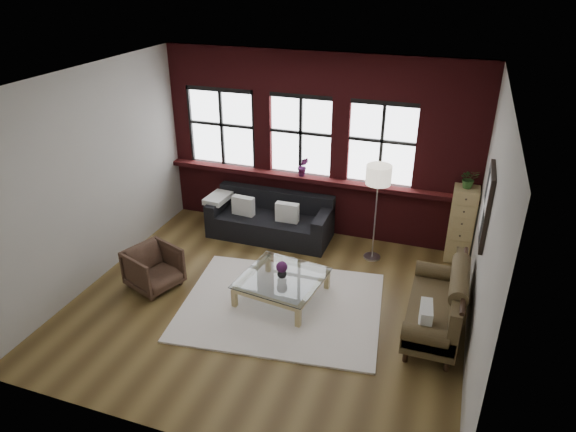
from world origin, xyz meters
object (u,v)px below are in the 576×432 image
(vintage_settee, at_px, (435,302))
(armchair, at_px, (154,268))
(coffee_table, at_px, (282,288))
(vase, at_px, (282,273))
(drawer_chest, at_px, (461,224))
(dark_sofa, at_px, (270,217))
(floor_lamp, at_px, (376,209))

(vintage_settee, distance_m, armchair, 4.09)
(coffee_table, relative_size, vase, 7.91)
(drawer_chest, bearing_deg, dark_sofa, -174.56)
(vintage_settee, distance_m, vase, 2.15)
(dark_sofa, height_order, vase, dark_sofa)
(vintage_settee, bearing_deg, coffee_table, 179.36)
(coffee_table, bearing_deg, armchair, -170.14)
(floor_lamp, bearing_deg, coffee_table, -123.26)
(dark_sofa, height_order, vintage_settee, vintage_settee)
(vintage_settee, relative_size, floor_lamp, 0.94)
(dark_sofa, distance_m, vase, 1.92)
(armchair, height_order, floor_lamp, floor_lamp)
(floor_lamp, bearing_deg, vase, -123.26)
(armchair, xyz_separation_m, coffee_table, (1.94, 0.34, -0.14))
(drawer_chest, relative_size, floor_lamp, 0.71)
(vase, bearing_deg, vintage_settee, -0.64)
(vase, bearing_deg, armchair, -170.14)
(dark_sofa, distance_m, coffee_table, 1.94)
(vintage_settee, distance_m, coffee_table, 2.16)
(armchair, relative_size, vase, 4.95)
(coffee_table, xyz_separation_m, drawer_chest, (2.38, 2.03, 0.46))
(drawer_chest, bearing_deg, vase, -139.42)
(vintage_settee, relative_size, vase, 11.85)
(dark_sofa, relative_size, vase, 15.15)
(vintage_settee, relative_size, armchair, 2.40)
(coffee_table, xyz_separation_m, floor_lamp, (1.04, 1.58, 0.72))
(armchair, relative_size, drawer_chest, 0.55)
(dark_sofa, relative_size, coffee_table, 1.92)
(vase, relative_size, floor_lamp, 0.08)
(dark_sofa, relative_size, vintage_settee, 1.28)
(coffee_table, relative_size, drawer_chest, 0.88)
(vintage_settee, height_order, floor_lamp, floor_lamp)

